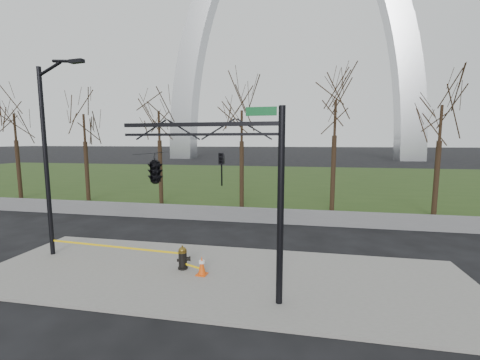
% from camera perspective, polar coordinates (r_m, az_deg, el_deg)
% --- Properties ---
extents(ground, '(500.00, 500.00, 0.00)m').
position_cam_1_polar(ground, '(12.17, -3.77, -17.17)').
color(ground, black).
rests_on(ground, ground).
extents(sidewalk, '(18.00, 6.00, 0.10)m').
position_cam_1_polar(sidewalk, '(12.15, -3.77, -16.95)').
color(sidewalk, slate).
rests_on(sidewalk, ground).
extents(grass_strip, '(120.00, 40.00, 0.06)m').
position_cam_1_polar(grass_strip, '(41.13, 6.77, 0.16)').
color(grass_strip, '#273E16').
rests_on(grass_strip, ground).
extents(guardrail, '(60.00, 0.30, 0.90)m').
position_cam_1_polar(guardrail, '(19.48, 2.17, -6.38)').
color(guardrail, '#59595B').
rests_on(guardrail, ground).
extents(gateway_arch, '(66.00, 6.00, 65.00)m').
position_cam_1_polar(gateway_arch, '(90.07, 9.34, 24.85)').
color(gateway_arch, '#B3B5BA').
rests_on(gateway_arch, ground).
extents(tree_row, '(36.68, 4.00, 8.60)m').
position_cam_1_polar(tree_row, '(23.94, -7.47, 5.41)').
color(tree_row, black).
rests_on(tree_row, ground).
extents(fire_hydrant, '(0.58, 0.39, 0.93)m').
position_cam_1_polar(fire_hydrant, '(12.61, -10.32, -13.80)').
color(fire_hydrant, black).
rests_on(fire_hydrant, sidewalk).
extents(traffic_cone, '(0.40, 0.40, 0.71)m').
position_cam_1_polar(traffic_cone, '(12.01, -6.96, -15.19)').
color(traffic_cone, '#E54A0C').
rests_on(traffic_cone, sidewalk).
extents(street_light, '(2.38, 0.52, 8.21)m').
position_cam_1_polar(street_light, '(15.34, -31.42, 4.93)').
color(street_light, black).
rests_on(street_light, ground).
extents(traffic_signal_mast, '(5.10, 2.50, 6.00)m').
position_cam_1_polar(traffic_signal_mast, '(9.99, -11.33, 2.06)').
color(traffic_signal_mast, black).
rests_on(traffic_signal_mast, ground).
extents(caution_tape, '(7.06, 0.85, 0.47)m').
position_cam_1_polar(caution_tape, '(13.82, -20.48, -11.69)').
color(caution_tape, yellow).
rests_on(caution_tape, ground).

